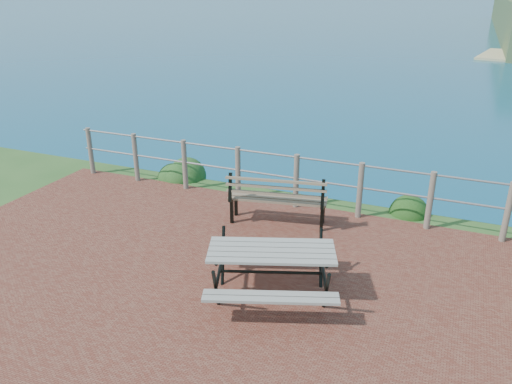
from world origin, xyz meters
TOP-DOWN VIEW (x-y plane):
  - ground at (0.00, 0.00)m, footprint 10.00×7.00m
  - safety_railing at (0.00, 3.35)m, footprint 9.40×0.10m
  - picnic_table at (0.61, 0.53)m, footprint 1.73×1.32m
  - park_bench at (-0.07, 2.59)m, footprint 1.69×0.72m
  - shrub_lip_west at (-2.63, 4.07)m, footprint 0.82×0.82m
  - shrub_lip_east at (1.92, 4.03)m, footprint 0.76×0.76m

SIDE VIEW (x-z plane):
  - ground at x=0.00m, z-range -0.06..0.06m
  - shrub_lip_west at x=-2.63m, z-range -0.29..0.29m
  - shrub_lip_east at x=1.92m, z-range -0.25..0.25m
  - picnic_table at x=0.61m, z-range 0.10..0.77m
  - safety_railing at x=0.00m, z-range 0.07..1.07m
  - park_bench at x=-0.07m, z-range 0.15..1.07m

